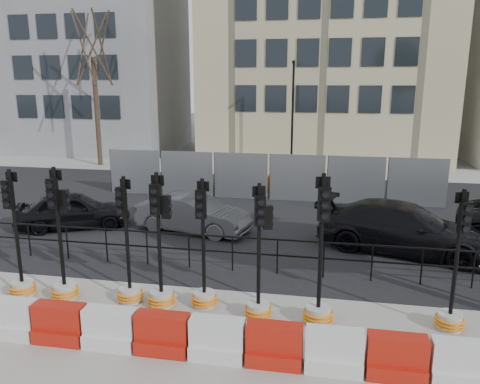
% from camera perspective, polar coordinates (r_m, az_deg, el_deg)
% --- Properties ---
extents(ground, '(120.00, 120.00, 0.00)m').
position_cam_1_polar(ground, '(11.68, -2.11, -11.94)').
color(ground, '#51514C').
rests_on(ground, ground).
extents(sidewalk_near, '(40.00, 6.00, 0.02)m').
position_cam_1_polar(sidewalk_near, '(9.14, -6.46, -19.79)').
color(sidewalk_near, gray).
rests_on(sidewalk_near, ground).
extents(road, '(40.00, 14.00, 0.03)m').
position_cam_1_polar(road, '(18.14, 2.70, -2.49)').
color(road, black).
rests_on(road, ground).
extents(sidewalk_far, '(40.00, 4.00, 0.02)m').
position_cam_1_polar(sidewalk_far, '(26.86, 5.33, 2.73)').
color(sidewalk_far, gray).
rests_on(sidewalk_far, ground).
extents(building_grey, '(11.00, 9.06, 14.00)m').
position_cam_1_polar(building_grey, '(36.22, -17.02, 16.11)').
color(building_grey, gray).
rests_on(building_grey, ground).
extents(building_cream, '(15.00, 10.06, 18.00)m').
position_cam_1_polar(building_cream, '(32.51, 10.49, 20.36)').
color(building_cream, '#C4BE8F').
rests_on(building_cream, ground).
extents(kerb_railing, '(18.00, 0.04, 1.00)m').
position_cam_1_polar(kerb_railing, '(12.49, -0.94, -6.76)').
color(kerb_railing, black).
rests_on(kerb_railing, ground).
extents(heras_fencing, '(14.33, 1.72, 2.00)m').
position_cam_1_polar(heras_fencing, '(20.68, 3.75, 1.39)').
color(heras_fencing, gray).
rests_on(heras_fencing, ground).
extents(lamp_post_far, '(0.12, 0.56, 6.00)m').
position_cam_1_polar(lamp_post_far, '(25.39, 6.41, 9.40)').
color(lamp_post_far, black).
rests_on(lamp_post_far, ground).
extents(tree_bare_far, '(2.00, 2.00, 9.00)m').
position_cam_1_polar(tree_bare_far, '(29.07, -17.54, 16.16)').
color(tree_bare_far, '#473828').
rests_on(tree_bare_far, ground).
extents(barrier_row, '(14.65, 0.50, 0.80)m').
position_cam_1_polar(barrier_row, '(9.12, -6.14, -17.26)').
color(barrier_row, red).
rests_on(barrier_row, ground).
extents(traffic_signal_a, '(0.61, 0.61, 3.08)m').
position_cam_1_polar(traffic_signal_a, '(12.29, -25.21, -8.72)').
color(traffic_signal_a, '#BCBBB7').
rests_on(traffic_signal_a, ground).
extents(traffic_signal_b, '(0.62, 0.62, 3.16)m').
position_cam_1_polar(traffic_signal_b, '(11.68, -20.76, -8.82)').
color(traffic_signal_b, '#BCBBB7').
rests_on(traffic_signal_b, ground).
extents(traffic_signal_c, '(0.59, 0.59, 2.98)m').
position_cam_1_polar(traffic_signal_c, '(11.16, -13.39, -10.11)').
color(traffic_signal_c, '#BCBBB7').
rests_on(traffic_signal_c, ground).
extents(traffic_signal_d, '(0.61, 0.61, 3.11)m').
position_cam_1_polar(traffic_signal_d, '(10.75, -9.62, -10.11)').
color(traffic_signal_d, '#BCBBB7').
rests_on(traffic_signal_d, ground).
extents(traffic_signal_e, '(0.59, 0.59, 2.98)m').
position_cam_1_polar(traffic_signal_e, '(10.69, -4.43, -10.85)').
color(traffic_signal_e, '#BCBBB7').
rests_on(traffic_signal_e, ground).
extents(traffic_signal_f, '(0.59, 0.59, 3.00)m').
position_cam_1_polar(traffic_signal_f, '(10.13, 2.33, -11.64)').
color(traffic_signal_f, '#BCBBB7').
rests_on(traffic_signal_f, ground).
extents(traffic_signal_g, '(0.64, 0.64, 3.24)m').
position_cam_1_polar(traffic_signal_g, '(10.08, 9.61, -12.24)').
color(traffic_signal_g, '#BCBBB7').
rests_on(traffic_signal_g, ground).
extents(traffic_signal_h, '(0.59, 0.59, 2.98)m').
position_cam_1_polar(traffic_signal_h, '(10.67, 24.42, -12.14)').
color(traffic_signal_h, '#BCBBB7').
rests_on(traffic_signal_h, ground).
extents(car_a, '(4.27, 4.87, 1.28)m').
position_cam_1_polar(car_a, '(17.12, -19.65, -2.10)').
color(car_a, black).
rests_on(car_a, ground).
extents(car_b, '(2.94, 4.42, 1.27)m').
position_cam_1_polar(car_b, '(15.80, -5.74, -2.64)').
color(car_b, '#4A4A4F').
rests_on(car_b, ground).
extents(car_c, '(4.74, 6.14, 1.47)m').
position_cam_1_polar(car_c, '(14.72, 19.34, -4.19)').
color(car_c, black).
rests_on(car_c, ground).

